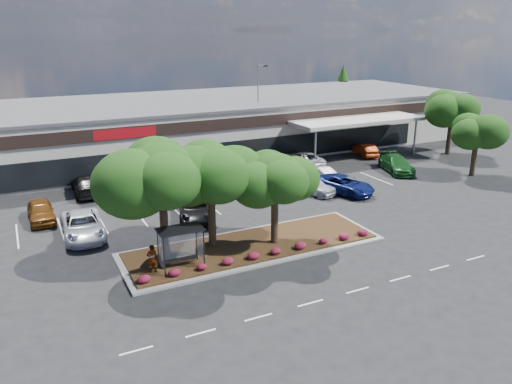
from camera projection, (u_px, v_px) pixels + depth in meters
name	position (u px, v px, depth m)	size (l,w,h in m)	color
ground	(309.00, 265.00, 31.79)	(160.00, 160.00, 0.00)	black
retail_store	(159.00, 127.00, 59.72)	(80.40, 25.20, 6.25)	beige
landscape_island	(253.00, 246.00, 34.32)	(18.00, 6.00, 0.26)	gray
lane_markings	(239.00, 214.00, 40.61)	(33.12, 20.06, 0.01)	silver
shrub_row	(267.00, 252.00, 32.41)	(17.00, 0.80, 0.50)	maroon
bus_shelter	(180.00, 236.00, 30.42)	(2.75, 1.55, 2.59)	black
island_tree_west	(163.00, 200.00, 30.94)	(7.20, 7.20, 7.89)	#1C3711
island_tree_mid	(211.00, 194.00, 33.11)	(6.60, 6.60, 7.32)	#1C3711
island_tree_east	(275.00, 197.00, 33.65)	(5.80, 5.80, 6.50)	#1C3711
tree_east_near	(476.00, 145.00, 50.30)	(5.60, 5.60, 6.51)	#1C3711
tree_east_far	(451.00, 123.00, 59.05)	(6.40, 6.40, 7.62)	#1C3711
conifer_north_east	(342.00, 92.00, 82.25)	(3.96, 3.96, 9.00)	#1C3711
person_waiting	(152.00, 259.00, 30.05)	(0.65, 0.43, 1.79)	#594C47
light_pole	(259.00, 115.00, 58.63)	(1.43, 0.50, 10.57)	gray
car_0	(41.00, 211.00, 38.91)	(1.90, 4.73, 1.61)	brown
car_1	(83.00, 226.00, 35.94)	(2.80, 6.08, 1.69)	silver
car_3	(196.00, 209.00, 39.49)	(2.64, 5.72, 1.59)	black
car_4	(268.00, 184.00, 45.68)	(2.39, 5.89, 1.71)	navy
car_5	(312.00, 185.00, 45.43)	(1.88, 4.67, 1.59)	silver
car_6	(343.00, 185.00, 45.61)	(2.70, 5.86, 1.63)	navy
car_7	(325.00, 175.00, 48.92)	(1.49, 4.28, 1.41)	white
car_8	(396.00, 164.00, 52.46)	(2.37, 5.83, 1.69)	#1A561F
car_9	(86.00, 185.00, 45.38)	(2.42, 5.94, 1.72)	black
car_10	(156.00, 186.00, 45.57)	(1.68, 4.16, 1.42)	#5A5A62
car_11	(143.00, 183.00, 45.95)	(1.92, 4.76, 1.62)	black
car_12	(202.00, 169.00, 50.73)	(1.89, 4.70, 1.60)	navy
car_13	(266.00, 166.00, 51.57)	(1.98, 4.93, 1.68)	black
car_14	(293.00, 167.00, 52.14)	(1.58, 3.93, 1.34)	white
car_15	(289.00, 165.00, 52.09)	(1.81, 5.20, 1.71)	brown
car_16	(304.00, 159.00, 54.87)	(2.62, 5.68, 1.58)	silver
car_17	(365.00, 150.00, 59.14)	(1.60, 4.58, 1.51)	#972D0D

